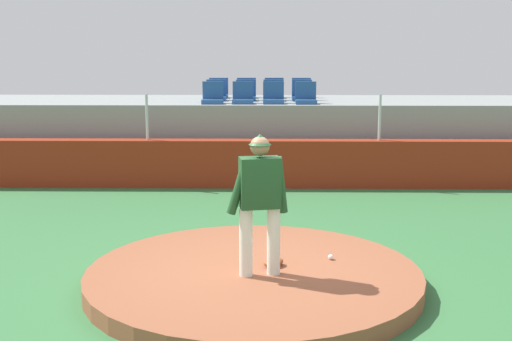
{
  "coord_description": "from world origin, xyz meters",
  "views": [
    {
      "loc": [
        0.16,
        -8.28,
        3.09
      ],
      "look_at": [
        0.0,
        2.16,
        1.12
      ],
      "focal_mm": 47.13,
      "sensor_mm": 36.0,
      "label": 1
    }
  ],
  "objects": [
    {
      "name": "fielding_glove",
      "position": [
        0.26,
        0.15,
        0.28
      ],
      "size": [
        0.36,
        0.35,
        0.11
      ],
      "primitive_type": "ellipsoid",
      "rotation": [
        0.0,
        0.0,
        0.72
      ],
      "color": "brown",
      "rests_on": "pitchers_mound"
    },
    {
      "name": "stadium_chair_11",
      "position": [
        1.06,
        8.9,
        1.9
      ],
      "size": [
        0.48,
        0.44,
        0.5
      ],
      "rotation": [
        0.0,
        0.0,
        3.14
      ],
      "color": "#224C89",
      "rests_on": "bleacher_platform"
    },
    {
      "name": "baseball",
      "position": [
        1.04,
        0.43,
        0.26
      ],
      "size": [
        0.07,
        0.07,
        0.07
      ],
      "primitive_type": "sphere",
      "color": "white",
      "rests_on": "pitchers_mound"
    },
    {
      "name": "stadium_chair_8",
      "position": [
        -1.06,
        8.88,
        1.9
      ],
      "size": [
        0.48,
        0.44,
        0.5
      ],
      "rotation": [
        0.0,
        0.0,
        3.14
      ],
      "color": "#224C89",
      "rests_on": "bleacher_platform"
    },
    {
      "name": "stadium_chair_9",
      "position": [
        -0.35,
        8.89,
        1.9
      ],
      "size": [
        0.48,
        0.44,
        0.5
      ],
      "rotation": [
        0.0,
        0.0,
        3.14
      ],
      "color": "#224C89",
      "rests_on": "bleacher_platform"
    },
    {
      "name": "brick_barrier",
      "position": [
        0.0,
        6.17,
        0.52
      ],
      "size": [
        17.79,
        0.4,
        1.04
      ],
      "primitive_type": "cube",
      "color": "maroon",
      "rests_on": "ground_plane"
    },
    {
      "name": "stadium_chair_7",
      "position": [
        1.03,
        8.07,
        1.9
      ],
      "size": [
        0.48,
        0.44,
        0.5
      ],
      "rotation": [
        0.0,
        0.0,
        3.14
      ],
      "color": "#224C89",
      "rests_on": "bleacher_platform"
    },
    {
      "name": "stadium_chair_2",
      "position": [
        0.33,
        7.25,
        1.9
      ],
      "size": [
        0.48,
        0.44,
        0.5
      ],
      "rotation": [
        0.0,
        0.0,
        3.14
      ],
      "color": "#224C89",
      "rests_on": "bleacher_platform"
    },
    {
      "name": "stadium_chair_3",
      "position": [
        1.07,
        7.21,
        1.9
      ],
      "size": [
        0.48,
        0.44,
        0.5
      ],
      "rotation": [
        0.0,
        0.0,
        3.14
      ],
      "color": "#224C89",
      "rests_on": "bleacher_platform"
    },
    {
      "name": "fence_post_right",
      "position": [
        2.61,
        6.17,
        1.54
      ],
      "size": [
        0.06,
        0.06,
        0.99
      ],
      "primitive_type": "cylinder",
      "color": "silver",
      "rests_on": "brick_barrier"
    },
    {
      "name": "pitcher",
      "position": [
        0.08,
        -0.18,
        1.26
      ],
      "size": [
        0.78,
        0.35,
        1.8
      ],
      "rotation": [
        0.0,
        0.0,
        0.2
      ],
      "color": "silver",
      "rests_on": "pitchers_mound"
    },
    {
      "name": "fence_post_left",
      "position": [
        -2.42,
        6.17,
        1.54
      ],
      "size": [
        0.06,
        0.06,
        0.99
      ],
      "primitive_type": "cylinder",
      "color": "silver",
      "rests_on": "brick_barrier"
    },
    {
      "name": "ground_plane",
      "position": [
        0.0,
        0.0,
        0.0
      ],
      "size": [
        60.0,
        60.0,
        0.0
      ],
      "primitive_type": "plane",
      "color": "#356E3C"
    },
    {
      "name": "stadium_chair_5",
      "position": [
        -0.33,
        8.06,
        1.9
      ],
      "size": [
        0.48,
        0.44,
        0.5
      ],
      "rotation": [
        0.0,
        0.0,
        3.14
      ],
      "color": "#224C89",
      "rests_on": "bleacher_platform"
    },
    {
      "name": "stadium_chair_0",
      "position": [
        -1.07,
        7.21,
        1.9
      ],
      "size": [
        0.48,
        0.44,
        0.5
      ],
      "rotation": [
        0.0,
        0.0,
        3.14
      ],
      "color": "#224C89",
      "rests_on": "bleacher_platform"
    },
    {
      "name": "stadium_chair_4",
      "position": [
        -1.06,
        8.07,
        1.9
      ],
      "size": [
        0.48,
        0.44,
        0.5
      ],
      "rotation": [
        0.0,
        0.0,
        3.14
      ],
      "color": "#224C89",
      "rests_on": "bleacher_platform"
    },
    {
      "name": "pitchers_mound",
      "position": [
        0.0,
        0.0,
        0.11
      ],
      "size": [
        4.34,
        4.34,
        0.22
      ],
      "primitive_type": "cylinder",
      "color": "brown",
      "rests_on": "ground_plane"
    },
    {
      "name": "bleacher_platform",
      "position": [
        0.0,
        8.27,
        0.87
      ],
      "size": [
        16.97,
        3.12,
        1.74
      ],
      "primitive_type": "cube",
      "color": "gray",
      "rests_on": "ground_plane"
    },
    {
      "name": "stadium_chair_10",
      "position": [
        0.36,
        8.91,
        1.9
      ],
      "size": [
        0.48,
        0.44,
        0.5
      ],
      "rotation": [
        0.0,
        0.0,
        3.14
      ],
      "color": "#224C89",
      "rests_on": "bleacher_platform"
    },
    {
      "name": "stadium_chair_1",
      "position": [
        -0.38,
        7.24,
        1.9
      ],
      "size": [
        0.48,
        0.44,
        0.5
      ],
      "rotation": [
        0.0,
        0.0,
        3.14
      ],
      "color": "#224C89",
      "rests_on": "bleacher_platform"
    },
    {
      "name": "stadium_chair_6",
      "position": [
        0.33,
        8.04,
        1.9
      ],
      "size": [
        0.48,
        0.44,
        0.5
      ],
      "rotation": [
        0.0,
        0.0,
        3.14
      ],
      "color": "#224C89",
      "rests_on": "bleacher_platform"
    }
  ]
}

